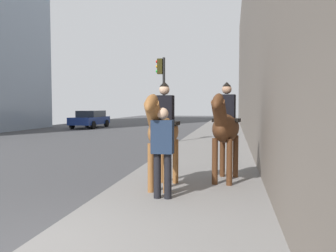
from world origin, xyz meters
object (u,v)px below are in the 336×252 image
(mounted_horse_far, at_px, (225,126))
(traffic_light_near_curb, at_px, (162,87))
(mounted_horse_near, at_px, (163,130))
(pedestrian_greeting, at_px, (163,147))
(car_near_lane, at_px, (90,119))

(mounted_horse_far, distance_m, traffic_light_near_curb, 8.43)
(mounted_horse_near, height_order, pedestrian_greeting, mounted_horse_near)
(car_near_lane, bearing_deg, pedestrian_greeting, 27.57)
(car_near_lane, relative_size, traffic_light_near_curb, 1.12)
(mounted_horse_far, bearing_deg, mounted_horse_near, -45.33)
(pedestrian_greeting, bearing_deg, traffic_light_near_curb, 11.11)
(mounted_horse_near, bearing_deg, mounted_horse_far, 127.99)
(mounted_horse_near, relative_size, car_near_lane, 0.49)
(car_near_lane, bearing_deg, mounted_horse_far, 32.03)
(mounted_horse_far, bearing_deg, car_near_lane, -140.24)
(mounted_horse_near, relative_size, pedestrian_greeting, 1.32)
(mounted_horse_near, distance_m, traffic_light_near_curb, 8.94)
(mounted_horse_near, bearing_deg, car_near_lane, -150.86)
(mounted_horse_near, distance_m, pedestrian_greeting, 0.84)
(pedestrian_greeting, bearing_deg, mounted_horse_far, -33.87)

